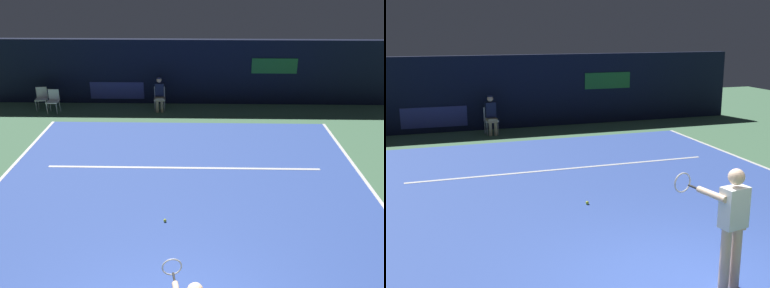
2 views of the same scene
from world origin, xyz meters
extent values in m
plane|color=#4C7A56|center=(0.00, 4.42, 0.00)|extent=(32.21, 32.21, 0.00)
cube|color=#3856B2|center=(0.00, 4.42, 0.01)|extent=(9.96, 10.83, 0.01)
cube|color=white|center=(0.00, 6.31, 0.01)|extent=(7.77, 0.10, 0.01)
cube|color=black|center=(0.00, 12.18, 1.30)|extent=(16.88, 0.30, 2.60)
cube|color=navy|center=(-2.95, 12.02, 0.55)|extent=(2.20, 0.04, 0.70)
cube|color=#1E6B2D|center=(3.38, 12.02, 1.60)|extent=(1.80, 0.04, 0.60)
cylinder|color=beige|center=(0.53, -0.05, 0.46)|extent=(0.14, 0.14, 0.92)
cylinder|color=beige|center=(0.34, -0.09, 0.46)|extent=(0.14, 0.14, 0.92)
cube|color=white|center=(0.43, -0.07, 1.20)|extent=(0.40, 0.29, 0.56)
sphere|color=beige|center=(0.43, -0.07, 1.62)|extent=(0.22, 0.22, 0.22)
cylinder|color=beige|center=(0.20, 0.11, 1.35)|extent=(0.19, 0.51, 0.09)
cylinder|color=beige|center=(0.65, -0.01, 1.12)|extent=(0.09, 0.09, 0.56)
cylinder|color=black|center=(0.14, 0.40, 1.35)|extent=(0.09, 0.30, 0.03)
torus|color=#B2B2B7|center=(0.08, 0.68, 1.35)|extent=(0.30, 0.08, 0.30)
cube|color=white|center=(-1.14, 11.23, 0.46)|extent=(0.47, 0.43, 0.04)
cube|color=white|center=(-1.15, 11.43, 0.69)|extent=(0.42, 0.06, 0.42)
cylinder|color=#B2B2B7|center=(-1.31, 11.04, 0.23)|extent=(0.03, 0.03, 0.46)
cylinder|color=#B2B2B7|center=(-0.94, 11.07, 0.23)|extent=(0.03, 0.03, 0.46)
cylinder|color=#B2B2B7|center=(-1.34, 11.38, 0.23)|extent=(0.03, 0.03, 0.46)
cylinder|color=#B2B2B7|center=(-0.96, 11.41, 0.23)|extent=(0.03, 0.03, 0.46)
cube|color=tan|center=(-1.13, 11.15, 0.50)|extent=(0.35, 0.42, 0.14)
cylinder|color=tan|center=(-1.21, 10.96, 0.23)|extent=(0.11, 0.11, 0.46)
cylinder|color=tan|center=(-1.03, 10.97, 0.23)|extent=(0.11, 0.11, 0.46)
cube|color=#141933|center=(-1.14, 11.27, 0.83)|extent=(0.35, 0.24, 0.52)
sphere|color=#DBAD89|center=(-1.14, 11.27, 1.21)|extent=(0.20, 0.20, 0.20)
cylinder|color=#141933|center=(-1.14, 11.27, 1.30)|extent=(0.19, 0.19, 0.04)
sphere|color=#CCE033|center=(-0.31, 3.69, 0.05)|extent=(0.07, 0.07, 0.07)
camera|label=1|loc=(0.49, -3.99, 5.45)|focal=38.12mm
camera|label=2|loc=(-3.43, -5.26, 3.50)|focal=46.11mm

